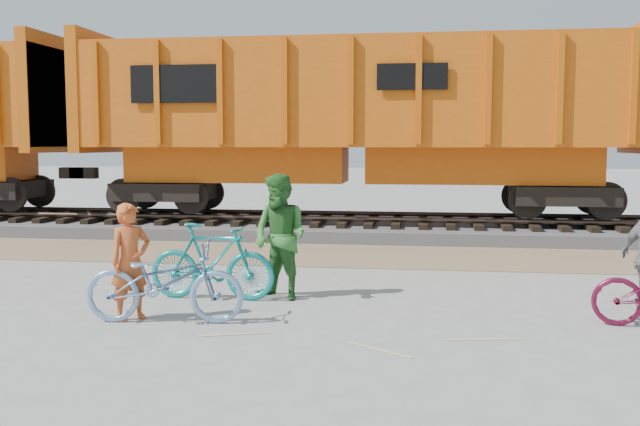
# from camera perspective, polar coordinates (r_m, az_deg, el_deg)

# --- Properties ---
(ground) EXTENTS (120.00, 120.00, 0.00)m
(ground) POSITION_cam_1_polar(r_m,az_deg,el_deg) (9.45, 0.32, -8.67)
(ground) COLOR #9E9E99
(ground) RESTS_ON ground
(gravel_strip) EXTENTS (120.00, 3.00, 0.02)m
(gravel_strip) POSITION_cam_1_polar(r_m,az_deg,el_deg) (14.81, 3.20, -3.43)
(gravel_strip) COLOR #9F8663
(gravel_strip) RESTS_ON ground
(ballast_bed) EXTENTS (120.00, 4.00, 0.30)m
(ballast_bed) POSITION_cam_1_polar(r_m,az_deg,el_deg) (18.25, 4.14, -1.29)
(ballast_bed) COLOR slate
(ballast_bed) RESTS_ON ground
(track) EXTENTS (120.00, 2.60, 0.24)m
(track) POSITION_cam_1_polar(r_m,az_deg,el_deg) (18.21, 4.15, -0.28)
(track) COLOR black
(track) RESTS_ON ballast_bed
(hopper_car_center) EXTENTS (14.00, 3.13, 4.65)m
(hopper_car_center) POSITION_cam_1_polar(r_m,az_deg,el_deg) (18.16, 2.95, 7.72)
(hopper_car_center) COLOR black
(hopper_car_center) RESTS_ON track
(bicycle_blue) EXTENTS (2.12, 0.91, 1.08)m
(bicycle_blue) POSITION_cam_1_polar(r_m,az_deg,el_deg) (9.49, -12.34, -5.37)
(bicycle_blue) COLOR #769AC5
(bicycle_blue) RESTS_ON ground
(bicycle_teal) EXTENTS (1.93, 0.60, 1.15)m
(bicycle_teal) POSITION_cam_1_polar(r_m,az_deg,el_deg) (10.75, -8.64, -3.86)
(bicycle_teal) COLOR #128A88
(bicycle_teal) RESTS_ON ground
(person_solo) EXTENTS (0.65, 0.67, 1.55)m
(person_solo) POSITION_cam_1_polar(r_m,az_deg,el_deg) (9.73, -14.93, -3.78)
(person_solo) COLOR #C65423
(person_solo) RESTS_ON ground
(person_man) EXTENTS (1.14, 1.06, 1.88)m
(person_man) POSITION_cam_1_polar(r_m,az_deg,el_deg) (10.65, -3.20, -1.91)
(person_man) COLOR #31732D
(person_man) RESTS_ON ground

